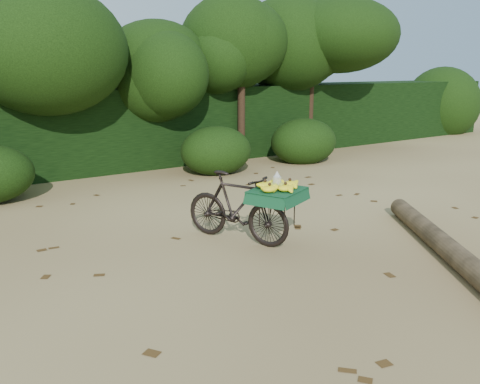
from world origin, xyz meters
TOP-DOWN VIEW (x-y plane):
  - ground at (0.00, 0.00)m, footprint 80.00×80.00m
  - vendor_bicycle at (-0.58, 0.32)m, footprint 1.18×1.74m
  - fallen_log at (1.19, -1.59)m, footprint 2.23×3.19m
  - hedge_backdrop at (0.00, 6.30)m, footprint 26.00×1.80m
  - tree_row at (-0.65, 5.50)m, footprint 14.50×2.00m
  - bush_clumps at (0.50, 4.30)m, footprint 8.80×1.70m
  - leaf_litter at (0.00, 0.65)m, footprint 7.00×7.30m

SIDE VIEW (x-z plane):
  - ground at x=0.00m, z-range 0.00..0.00m
  - leaf_litter at x=0.00m, z-range 0.00..0.01m
  - fallen_log at x=1.19m, z-range 0.00..0.26m
  - bush_clumps at x=0.50m, z-range 0.00..0.90m
  - vendor_bicycle at x=-0.58m, z-range 0.01..0.95m
  - hedge_backdrop at x=0.00m, z-range 0.00..1.80m
  - tree_row at x=-0.65m, z-range 0.00..4.00m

